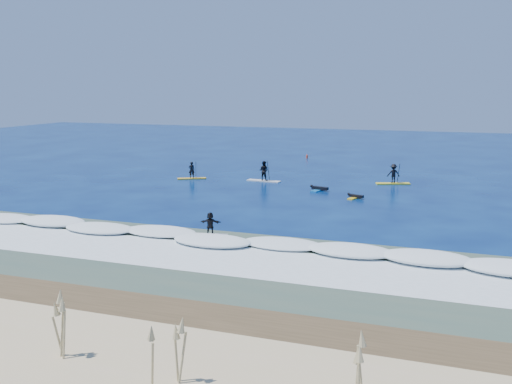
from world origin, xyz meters
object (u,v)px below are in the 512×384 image
(sup_paddler_left, at_px, (192,173))
(sup_paddler_center, at_px, (264,173))
(sup_paddler_right, at_px, (393,175))
(prone_paddler_near, at_px, (355,197))
(prone_paddler_far, at_px, (319,189))
(marker_buoy, at_px, (307,156))
(wave_surfer, at_px, (210,225))

(sup_paddler_left, distance_m, sup_paddler_center, 7.26)
(sup_paddler_right, height_order, prone_paddler_near, sup_paddler_right)
(sup_paddler_right, bearing_deg, prone_paddler_near, -125.77)
(sup_paddler_center, bearing_deg, prone_paddler_far, -21.17)
(prone_paddler_near, distance_m, marker_buoy, 26.02)
(wave_surfer, relative_size, marker_buoy, 3.65)
(sup_paddler_left, xyz_separation_m, sup_paddler_right, (19.13, 3.57, 0.24))
(prone_paddler_near, relative_size, marker_buoy, 3.26)
(sup_paddler_center, relative_size, wave_surfer, 1.58)
(sup_paddler_left, xyz_separation_m, prone_paddler_near, (16.94, -4.48, -0.49))
(marker_buoy, bearing_deg, sup_paddler_right, -52.17)
(prone_paddler_far, xyz_separation_m, wave_surfer, (-2.58, -17.83, 0.68))
(sup_paddler_right, bearing_deg, marker_buoy, 107.32)
(sup_paddler_right, xyz_separation_m, prone_paddler_near, (-2.19, -8.04, -0.73))
(prone_paddler_near, bearing_deg, marker_buoy, 42.25)
(prone_paddler_near, xyz_separation_m, wave_surfer, (-6.18, -15.36, 0.70))
(marker_buoy, bearing_deg, wave_surfer, -84.23)
(marker_buoy, bearing_deg, sup_paddler_left, -109.19)
(sup_paddler_right, distance_m, wave_surfer, 24.86)
(sup_paddler_right, relative_size, marker_buoy, 5.55)
(sup_paddler_left, height_order, sup_paddler_center, sup_paddler_center)
(sup_paddler_left, height_order, sup_paddler_right, sup_paddler_right)
(marker_buoy, bearing_deg, sup_paddler_center, -88.71)
(sup_paddler_left, distance_m, prone_paddler_far, 13.49)
(wave_surfer, bearing_deg, sup_paddler_left, 107.04)
(sup_paddler_left, xyz_separation_m, wave_surfer, (10.75, -19.84, 0.21))
(sup_paddler_left, bearing_deg, sup_paddler_right, -18.28)
(sup_paddler_center, distance_m, prone_paddler_far, 6.85)
(sup_paddler_center, distance_m, wave_surfer, 21.10)
(prone_paddler_far, bearing_deg, sup_paddler_right, -31.77)
(prone_paddler_near, xyz_separation_m, marker_buoy, (-10.16, 23.95, 0.12))
(sup_paddler_left, bearing_deg, sup_paddler_center, -21.24)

